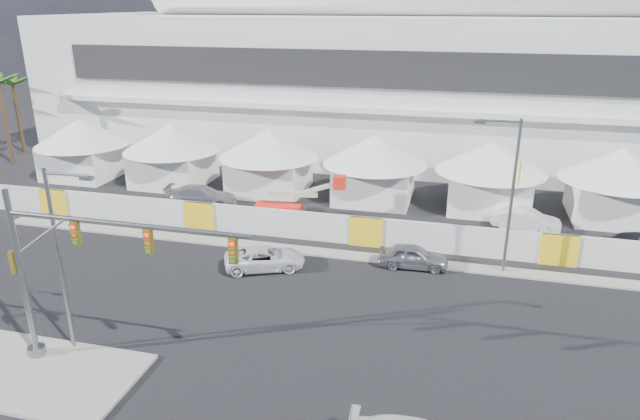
% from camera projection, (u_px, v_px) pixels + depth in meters
% --- Properties ---
extents(ground, '(160.00, 160.00, 0.00)m').
position_uv_depth(ground, '(183.00, 354.00, 26.33)').
color(ground, black).
rests_on(ground, ground).
extents(median_island, '(10.00, 5.00, 0.15)m').
position_uv_depth(median_island, '(26.00, 372.00, 24.96)').
color(median_island, gray).
rests_on(median_island, ground).
extents(far_curb, '(80.00, 1.20, 0.12)m').
position_uv_depth(far_curb, '(598.00, 281.00, 33.06)').
color(far_curb, gray).
rests_on(far_curb, ground).
extents(stadium, '(80.00, 24.80, 21.98)m').
position_uv_depth(stadium, '(439.00, 62.00, 58.82)').
color(stadium, silver).
rests_on(stadium, ground).
extents(tent_row, '(53.40, 8.40, 5.40)m').
position_uv_depth(tent_row, '(321.00, 159.00, 46.97)').
color(tent_row, white).
rests_on(tent_row, ground).
extents(hoarding_fence, '(70.00, 0.25, 2.00)m').
position_uv_depth(hoarding_fence, '(366.00, 231.00, 37.79)').
color(hoarding_fence, silver).
rests_on(hoarding_fence, ground).
extents(palm_cluster, '(10.60, 10.60, 8.55)m').
position_uv_depth(palm_cluster, '(14.00, 89.00, 58.54)').
color(palm_cluster, '#47331E').
rests_on(palm_cluster, ground).
extents(sedan_silver, '(1.92, 4.32, 1.44)m').
position_uv_depth(sedan_silver, '(413.00, 256.00, 34.76)').
color(sedan_silver, '#98989C').
rests_on(sedan_silver, ground).
extents(pickup_curb, '(3.93, 5.33, 1.35)m').
position_uv_depth(pickup_curb, '(265.00, 258.00, 34.60)').
color(pickup_curb, silver).
rests_on(pickup_curb, ground).
extents(lot_car_a, '(2.44, 4.87, 1.53)m').
position_uv_depth(lot_car_a, '(526.00, 220.00, 40.43)').
color(lot_car_a, silver).
rests_on(lot_car_a, ground).
extents(lot_car_b, '(2.94, 4.79, 1.52)m').
position_uv_depth(lot_car_b, '(640.00, 244.00, 36.45)').
color(lot_car_b, black).
rests_on(lot_car_b, ground).
extents(lot_car_c, '(3.21, 5.91, 1.63)m').
position_uv_depth(lot_car_c, '(201.00, 196.00, 45.17)').
color(lot_car_c, '#B4B4B9').
rests_on(lot_car_c, ground).
extents(traffic_mast, '(11.12, 0.77, 7.94)m').
position_uv_depth(traffic_mast, '(65.00, 272.00, 24.05)').
color(traffic_mast, slate).
rests_on(traffic_mast, median_island).
extents(streetlight_median, '(2.39, 0.24, 8.65)m').
position_uv_depth(streetlight_median, '(62.00, 249.00, 24.98)').
color(streetlight_median, gray).
rests_on(streetlight_median, median_island).
extents(streetlight_curb, '(2.77, 0.62, 9.35)m').
position_uv_depth(streetlight_curb, '(509.00, 186.00, 32.48)').
color(streetlight_curb, gray).
rests_on(streetlight_curb, ground).
extents(boom_lift, '(6.89, 1.95, 3.45)m').
position_uv_depth(boom_lift, '(286.00, 207.00, 42.54)').
color(boom_lift, red).
rests_on(boom_lift, ground).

